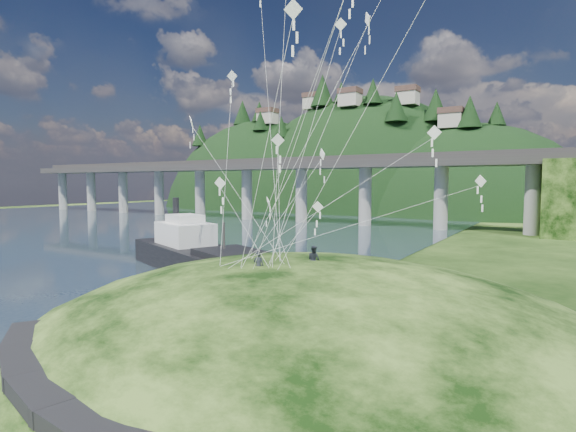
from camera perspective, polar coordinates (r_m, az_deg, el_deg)
The scene contains 10 objects.
ground at distance 28.47m, azimuth -13.78°, elevation -14.66°, with size 320.00×320.00×0.00m, color black.
water at distance 103.94m, azimuth -30.03°, elevation -1.35°, with size 240.00×240.00×0.00m, color #2F4356.
grass_hill at distance 25.96m, azimuth 3.05°, elevation -20.02°, with size 36.00×32.00×13.00m.
footpath at distance 16.52m, azimuth -20.33°, elevation -21.46°, with size 22.29×5.84×0.83m.
bridge at distance 99.95m, azimuth 4.49°, elevation 4.58°, with size 160.00×11.00×15.00m.
far_ridge at distance 155.24m, azimuth 7.65°, elevation -1.89°, with size 153.00×70.00×94.50m.
work_barge at distance 47.40m, azimuth -11.68°, elevation -4.66°, with size 22.05×13.46×7.50m.
wooden_dock at distance 38.50m, azimuth -13.20°, elevation -8.99°, with size 13.07×6.62×0.94m.
kite_flyers at distance 23.97m, azimuth 1.31°, elevation -3.99°, with size 2.60×3.23×1.65m.
kite_swarm at distance 28.10m, azimuth 4.44°, elevation 19.30°, with size 20.70×14.51×21.28m.
Camera 1 is at (19.33, -18.77, 9.19)m, focal length 28.00 mm.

